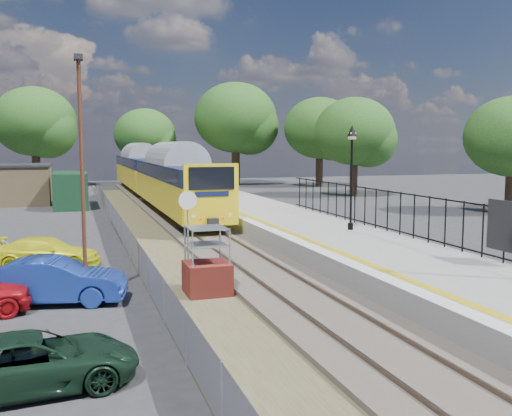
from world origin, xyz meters
name	(u,v)px	position (x,y,z in m)	size (l,w,h in m)	color
ground	(287,292)	(0.00, 0.00, 0.00)	(120.00, 120.00, 0.00)	#2D2D30
track_bed	(205,241)	(-0.47, 9.67, 0.09)	(5.90, 80.00, 0.29)	#473F38
platform	(309,234)	(4.20, 8.00, 0.45)	(5.00, 70.00, 0.90)	gray
platform_edge	(268,226)	(2.14, 8.00, 0.90)	(0.90, 70.00, 0.01)	silver
victorian_lamp_north	(352,153)	(5.30, 6.00, 4.30)	(0.44, 0.44, 4.60)	black
palisade_fence	(425,218)	(6.55, 2.24, 1.84)	(0.12, 26.00, 2.00)	black
wire_fence	(120,227)	(-4.20, 12.00, 0.60)	(0.06, 52.00, 1.20)	#999EA3
outbuilding	(10,185)	(-10.91, 31.21, 1.52)	(10.80, 10.10, 3.12)	#A3875C
tree_line	(151,125)	(1.40, 42.00, 6.61)	(56.80, 43.80, 11.88)	#332319
train	(153,173)	(0.00, 30.61, 2.34)	(2.82, 40.83, 3.51)	yellow
brick_plinth	(207,262)	(-2.50, 0.38, 1.04)	(1.35, 1.35, 2.16)	maroon
speed_sign	(188,219)	(-2.72, 2.19, 2.15)	(0.63, 0.12, 3.11)	#999EA3
carpark_lamp	(82,163)	(-6.07, 1.13, 4.10)	(0.25, 0.50, 7.22)	#542B1C
car_green	(34,362)	(-7.18, -5.28, 0.55)	(1.81, 3.93, 1.09)	black
car_blue	(54,281)	(-6.97, 0.86, 0.68)	(1.43, 4.11, 1.36)	navy
car_yellow	(47,253)	(-7.37, 6.18, 0.57)	(1.60, 3.93, 1.14)	yellow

